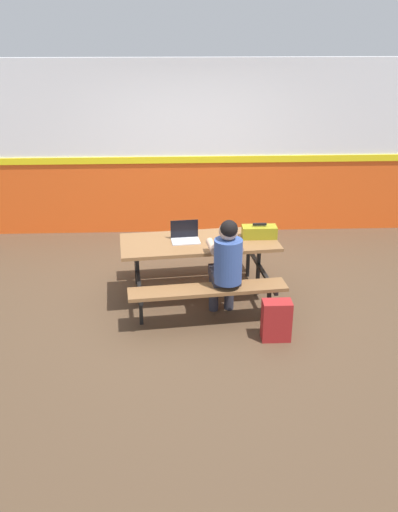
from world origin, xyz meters
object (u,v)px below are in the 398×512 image
at_px(student_nearer, 226,262).
at_px(backpack_dark, 276,320).
at_px(toolbox_grey, 259,232).
at_px(picnic_table_main, 199,254).
at_px(laptop_silver, 185,237).

bearing_deg(student_nearer, backpack_dark, -40.17).
relative_size(student_nearer, toolbox_grey, 3.02).
height_order(picnic_table_main, toolbox_grey, toolbox_grey).
bearing_deg(picnic_table_main, toolbox_grey, 6.23).
height_order(student_nearer, toolbox_grey, student_nearer).
relative_size(picnic_table_main, student_nearer, 1.55).
bearing_deg(student_nearer, toolbox_grey, 54.30).
height_order(picnic_table_main, laptop_silver, laptop_silver).
bearing_deg(laptop_silver, backpack_dark, -46.37).
bearing_deg(picnic_table_main, student_nearer, -62.98).
height_order(student_nearer, laptop_silver, student_nearer).
relative_size(toolbox_grey, backpack_dark, 0.91).
xyz_separation_m(picnic_table_main, backpack_dark, (0.76, -0.94, -0.36)).
bearing_deg(backpack_dark, student_nearer, 139.83).
xyz_separation_m(picnic_table_main, laptop_silver, (-0.16, 0.02, 0.21)).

